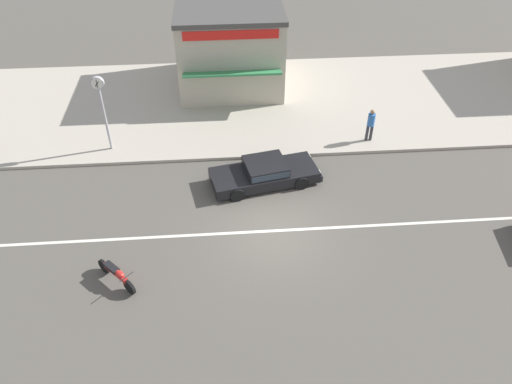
{
  "coord_description": "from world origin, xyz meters",
  "views": [
    {
      "loc": [
        -1.76,
        -13.73,
        13.43
      ],
      "look_at": [
        -0.6,
        1.43,
        0.8
      ],
      "focal_mm": 35.0,
      "sensor_mm": 36.0,
      "label": 1
    }
  ],
  "objects_px": {
    "sedan_black_0": "(265,173)",
    "pedestrian_mid_kerb": "(371,123)",
    "motorcycle_0": "(116,274)",
    "shopfront_corner_warung": "(230,45)",
    "street_clock": "(101,98)"
  },
  "relations": [
    {
      "from": "pedestrian_mid_kerb",
      "to": "sedan_black_0",
      "type": "bearing_deg",
      "value": -152.68
    },
    {
      "from": "sedan_black_0",
      "to": "pedestrian_mid_kerb",
      "type": "height_order",
      "value": "pedestrian_mid_kerb"
    },
    {
      "from": "motorcycle_0",
      "to": "sedan_black_0",
      "type": "bearing_deg",
      "value": 42.67
    },
    {
      "from": "street_clock",
      "to": "shopfront_corner_warung",
      "type": "bearing_deg",
      "value": 46.56
    },
    {
      "from": "motorcycle_0",
      "to": "street_clock",
      "type": "bearing_deg",
      "value": 99.5
    },
    {
      "from": "shopfront_corner_warung",
      "to": "pedestrian_mid_kerb",
      "type": "bearing_deg",
      "value": -45.27
    },
    {
      "from": "motorcycle_0",
      "to": "street_clock",
      "type": "distance_m",
      "value": 8.47
    },
    {
      "from": "sedan_black_0",
      "to": "street_clock",
      "type": "bearing_deg",
      "value": 157.24
    },
    {
      "from": "street_clock",
      "to": "shopfront_corner_warung",
      "type": "xyz_separation_m",
      "value": [
        5.8,
        6.13,
        -0.42
      ]
    },
    {
      "from": "shopfront_corner_warung",
      "to": "street_clock",
      "type": "bearing_deg",
      "value": -133.44
    },
    {
      "from": "street_clock",
      "to": "shopfront_corner_warung",
      "type": "distance_m",
      "value": 8.45
    },
    {
      "from": "sedan_black_0",
      "to": "pedestrian_mid_kerb",
      "type": "xyz_separation_m",
      "value": [
        5.18,
        2.68,
        0.57
      ]
    },
    {
      "from": "sedan_black_0",
      "to": "shopfront_corner_warung",
      "type": "bearing_deg",
      "value": 97.0
    },
    {
      "from": "motorcycle_0",
      "to": "shopfront_corner_warung",
      "type": "distance_m",
      "value": 14.96
    },
    {
      "from": "sedan_black_0",
      "to": "shopfront_corner_warung",
      "type": "xyz_separation_m",
      "value": [
        -1.11,
        9.02,
        1.83
      ]
    }
  ]
}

